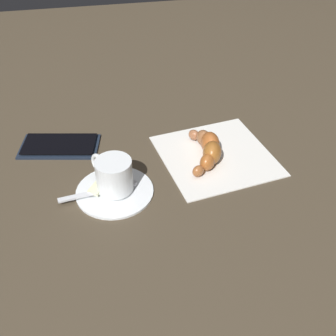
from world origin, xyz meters
TOP-DOWN VIEW (x-y plane):
  - ground_plane at (0.00, 0.00)m, footprint 1.80×1.80m
  - saucer at (-0.10, -0.04)m, footprint 0.13×0.13m
  - espresso_cup at (-0.10, -0.04)m, footprint 0.06×0.08m
  - teaspoon at (-0.11, -0.04)m, footprint 0.13×0.03m
  - sugar_packet at (-0.12, -0.02)m, footprint 0.05×0.06m
  - napkin at (0.09, 0.02)m, footprint 0.22×0.22m
  - croissant at (0.07, 0.02)m, footprint 0.07×0.13m
  - cell_phone at (-0.19, 0.10)m, footprint 0.16×0.10m

SIDE VIEW (x-z plane):
  - ground_plane at x=0.00m, z-range 0.00..0.00m
  - napkin at x=0.09m, z-range 0.00..0.00m
  - saucer at x=-0.10m, z-range 0.00..0.01m
  - cell_phone at x=-0.19m, z-range 0.00..0.01m
  - teaspoon at x=-0.11m, z-range 0.01..0.01m
  - sugar_packet at x=-0.12m, z-range 0.01..0.01m
  - croissant at x=0.07m, z-range 0.00..0.04m
  - espresso_cup at x=-0.10m, z-range 0.01..0.06m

